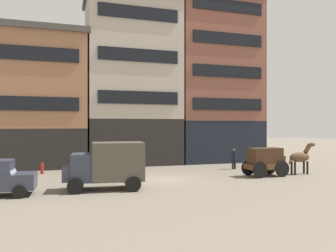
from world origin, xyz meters
TOP-DOWN VIEW (x-y plane):
  - ground_plane at (0.00, 0.00)m, footprint 120.00×120.00m
  - building_far_left at (-8.48, 10.01)m, footprint 8.84×6.59m
  - building_center_left at (-0.02, 10.01)m, footprint 8.77×6.59m
  - building_center_right at (8.46, 10.01)m, footprint 8.89×6.59m
  - cargo_wagon at (7.35, -0.70)m, footprint 2.93×1.57m
  - draft_horse at (10.30, -0.69)m, footprint 2.35×0.64m
  - delivery_truck_near at (-3.86, -2.24)m, footprint 4.49×2.48m
  - pedestrian_officer at (7.07, 3.33)m, footprint 0.39×0.39m
  - fire_hydrant_curbside at (-7.69, 5.21)m, footprint 0.24×0.24m

SIDE VIEW (x-z plane):
  - ground_plane at x=0.00m, z-range 0.00..0.00m
  - fire_hydrant_curbside at x=-7.69m, z-range 0.01..0.84m
  - pedestrian_officer at x=7.07m, z-range 0.08..1.88m
  - cargo_wagon at x=7.35m, z-range 0.16..2.14m
  - draft_horse at x=10.30m, z-range 0.12..2.42m
  - delivery_truck_near at x=-3.86m, z-range 0.11..2.73m
  - building_far_left at x=-8.48m, z-range 0.04..11.65m
  - building_center_left at x=-0.02m, z-range 0.04..15.53m
  - building_center_right at x=8.46m, z-range 0.04..16.76m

